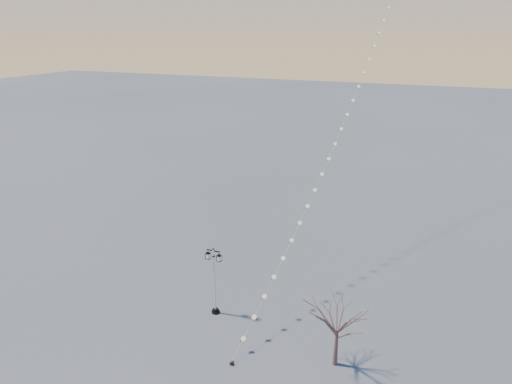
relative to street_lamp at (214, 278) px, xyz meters
The scene contains 4 objects.
ground 4.65m from the street_lamp, 67.76° to the right, with size 300.00×300.00×0.00m, color #5A5A5B.
street_lamp is the anchor object (origin of this frame).
bare_tree 9.19m from the street_lamp, 12.58° to the right, with size 2.70×2.70×4.49m.
kite_train 23.19m from the street_lamp, 71.64° to the left, with size 5.78×44.64×33.45m.
Camera 1 is at (11.38, -20.66, 18.93)m, focal length 31.80 mm.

